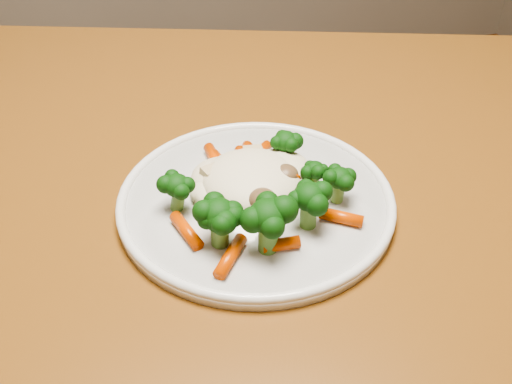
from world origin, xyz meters
TOP-DOWN VIEW (x-y plane):
  - dining_table at (-0.05, -0.17)m, footprint 1.40×1.16m
  - plate at (-0.07, -0.19)m, footprint 0.28×0.28m
  - meal at (-0.08, -0.20)m, footprint 0.19×0.20m

SIDE VIEW (x-z plane):
  - dining_table at x=-0.05m, z-range 0.28..1.03m
  - plate at x=-0.07m, z-range 0.75..0.76m
  - meal at x=-0.08m, z-range 0.76..0.81m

